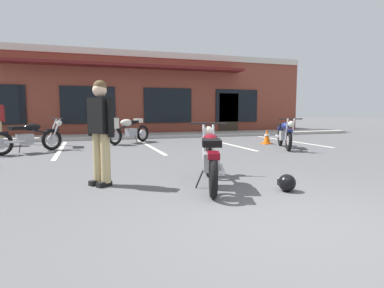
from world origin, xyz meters
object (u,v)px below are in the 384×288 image
object	(u,v)px
helmet_on_pavement	(287,183)
motorcycle_blue_standard	(127,129)
motorcycle_red_sportbike	(29,137)
motorcycle_silver_naked	(284,134)
person_in_shorts_foreground	(101,126)
traffic_cone	(267,137)
motorcycle_foreground_classic	(211,157)

from	to	relation	value
helmet_on_pavement	motorcycle_blue_standard	bearing A→B (deg)	100.25
helmet_on_pavement	motorcycle_red_sportbike	bearing A→B (deg)	125.95
motorcycle_silver_naked	person_in_shorts_foreground	bearing A→B (deg)	-149.71
motorcycle_red_sportbike	helmet_on_pavement	size ratio (longest dim) A/B	6.94
person_in_shorts_foreground	traffic_cone	size ratio (longest dim) A/B	3.16
motorcycle_foreground_classic	motorcycle_red_sportbike	bearing A→B (deg)	122.84
motorcycle_blue_standard	person_in_shorts_foreground	world-z (taller)	person_in_shorts_foreground
motorcycle_foreground_classic	person_in_shorts_foreground	world-z (taller)	person_in_shorts_foreground
motorcycle_foreground_classic	motorcycle_red_sportbike	xyz separation A→B (m)	(-3.43, 5.32, 0.00)
person_in_shorts_foreground	traffic_cone	bearing A→B (deg)	38.39
motorcycle_red_sportbike	traffic_cone	world-z (taller)	motorcycle_red_sportbike
motorcycle_silver_naked	person_in_shorts_foreground	distance (m)	6.65
traffic_cone	motorcycle_silver_naked	bearing A→B (deg)	-98.85
person_in_shorts_foreground	helmet_on_pavement	xyz separation A→B (m)	(2.59, -1.27, -0.82)
motorcycle_silver_naked	motorcycle_blue_standard	distance (m)	5.50
helmet_on_pavement	person_in_shorts_foreground	bearing A→B (deg)	153.86
motorcycle_red_sportbike	person_in_shorts_foreground	world-z (taller)	person_in_shorts_foreground
motorcycle_blue_standard	helmet_on_pavement	distance (m)	7.87
motorcycle_foreground_classic	helmet_on_pavement	xyz separation A→B (m)	(0.94, -0.71, -0.33)
motorcycle_foreground_classic	helmet_on_pavement	world-z (taller)	motorcycle_foreground_classic
motorcycle_silver_naked	motorcycle_blue_standard	size ratio (longest dim) A/B	1.12
motorcycle_foreground_classic	traffic_cone	bearing A→B (deg)	50.88
person_in_shorts_foreground	helmet_on_pavement	bearing A→B (deg)	-26.14
person_in_shorts_foreground	traffic_cone	xyz separation A→B (m)	(5.94, 4.70, -0.69)
motorcycle_foreground_classic	helmet_on_pavement	size ratio (longest dim) A/B	7.82
motorcycle_foreground_classic	motorcycle_silver_naked	xyz separation A→B (m)	(4.07, 3.91, 0.00)
motorcycle_blue_standard	helmet_on_pavement	world-z (taller)	motorcycle_blue_standard
person_in_shorts_foreground	motorcycle_blue_standard	bearing A→B (deg)	79.53
motorcycle_silver_naked	traffic_cone	xyz separation A→B (m)	(0.21, 1.36, -0.20)
motorcycle_blue_standard	motorcycle_foreground_classic	bearing A→B (deg)	-86.26
person_in_shorts_foreground	helmet_on_pavement	world-z (taller)	person_in_shorts_foreground
motorcycle_blue_standard	traffic_cone	distance (m)	5.07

